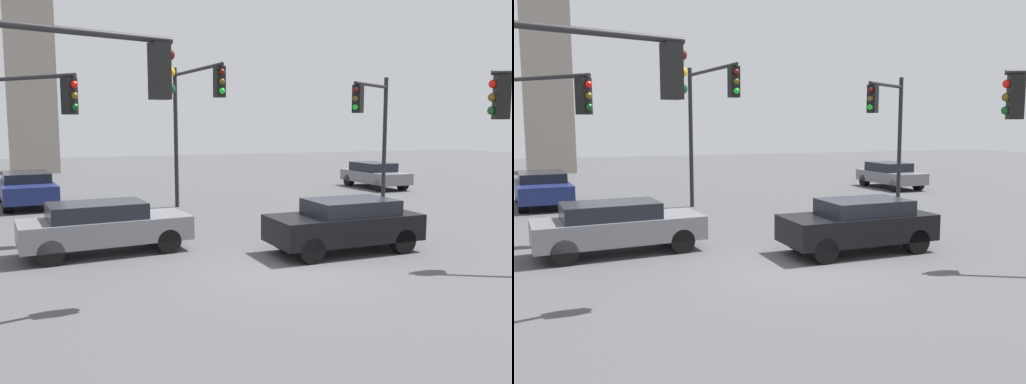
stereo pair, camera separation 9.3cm
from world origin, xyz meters
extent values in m
plane|color=#4C4C4F|center=(0.00, 0.00, 0.00)|extent=(93.20, 93.20, 0.00)
cylinder|color=black|center=(-5.02, -1.58, 4.80)|extent=(3.85, 1.10, 0.12)
cube|color=black|center=(-3.35, -1.15, 4.25)|extent=(0.39, 0.39, 1.00)
sphere|color=#4C0F0C|center=(-3.16, -1.10, 4.55)|extent=(0.20, 0.20, 0.20)
sphere|color=yellow|center=(-3.16, -1.10, 4.25)|extent=(0.20, 0.20, 0.20)
sphere|color=#14471E|center=(-3.16, -1.10, 3.95)|extent=(0.20, 0.20, 0.20)
cylinder|color=black|center=(-5.83, 6.13, 4.63)|extent=(2.82, 3.25, 0.12)
cube|color=black|center=(-4.63, 4.73, 4.08)|extent=(0.45, 0.45, 1.00)
sphere|color=red|center=(-4.50, 4.58, 4.38)|extent=(0.20, 0.20, 0.20)
sphere|color=#594714|center=(-4.50, 4.58, 4.08)|extent=(0.20, 0.20, 0.20)
sphere|color=#14471E|center=(-4.50, 4.58, 3.78)|extent=(0.20, 0.20, 0.20)
cylinder|color=black|center=(7.34, 7.23, 2.57)|extent=(0.16, 0.16, 5.15)
cylinder|color=black|center=(6.17, 6.48, 4.77)|extent=(2.42, 1.60, 0.12)
cube|color=black|center=(5.20, 5.86, 4.22)|extent=(0.44, 0.44, 1.00)
sphere|color=#4C0F0C|center=(5.04, 5.75, 4.52)|extent=(0.20, 0.20, 0.20)
sphere|color=#594714|center=(5.04, 5.75, 4.22)|extent=(0.20, 0.20, 0.20)
sphere|color=green|center=(5.04, 5.75, 3.92)|extent=(0.20, 0.20, 0.20)
cylinder|color=black|center=(-0.43, 10.23, 2.76)|extent=(0.16, 0.16, 5.52)
cylinder|color=black|center=(-0.17, 8.00, 5.23)|extent=(0.63, 4.47, 0.12)
cube|color=black|center=(0.06, 6.02, 4.68)|extent=(0.35, 0.35, 1.00)
sphere|color=#4C0F0C|center=(0.08, 5.82, 4.98)|extent=(0.20, 0.20, 0.20)
sphere|color=#594714|center=(0.08, 5.82, 4.68)|extent=(0.20, 0.20, 0.20)
sphere|color=green|center=(0.08, 5.82, 4.38)|extent=(0.20, 0.20, 0.20)
cube|color=black|center=(4.40, -1.45, 3.92)|extent=(0.44, 0.44, 1.00)
sphere|color=red|center=(4.23, -1.35, 4.22)|extent=(0.20, 0.20, 0.20)
sphere|color=#594714|center=(4.23, -1.35, 3.92)|extent=(0.20, 0.20, 0.20)
sphere|color=#14471E|center=(4.23, -1.35, 3.62)|extent=(0.20, 0.20, 0.20)
cube|color=black|center=(1.80, 1.01, 0.66)|extent=(3.96, 1.79, 0.67)
cube|color=black|center=(2.00, 1.02, 1.17)|extent=(2.23, 1.55, 0.43)
cylinder|color=black|center=(0.48, 0.29, 0.32)|extent=(0.65, 0.32, 0.64)
cylinder|color=black|center=(0.45, 1.69, 0.32)|extent=(0.65, 0.32, 0.64)
cylinder|color=black|center=(3.15, 0.34, 0.32)|extent=(0.65, 0.32, 0.64)
cylinder|color=black|center=(3.13, 1.74, 0.32)|extent=(0.65, 0.32, 0.64)
cube|color=navy|center=(-6.05, 12.71, 0.66)|extent=(2.42, 4.84, 0.66)
cube|color=black|center=(-6.07, 12.95, 1.16)|extent=(1.98, 2.77, 0.42)
cylinder|color=black|center=(-5.09, 11.21, 0.33)|extent=(0.42, 0.69, 0.66)
cylinder|color=black|center=(-6.70, 11.05, 0.33)|extent=(0.42, 0.69, 0.66)
cylinder|color=black|center=(-5.40, 14.37, 0.33)|extent=(0.42, 0.69, 0.66)
cylinder|color=black|center=(-7.01, 14.22, 0.33)|extent=(0.42, 0.69, 0.66)
cube|color=slate|center=(-3.95, 3.16, 0.62)|extent=(4.36, 2.09, 0.61)
cube|color=black|center=(-4.16, 3.14, 1.11)|extent=(2.49, 1.71, 0.45)
cylinder|color=black|center=(-2.59, 3.99, 0.32)|extent=(0.66, 0.36, 0.63)
cylinder|color=black|center=(-2.46, 2.60, 0.32)|extent=(0.66, 0.36, 0.63)
cylinder|color=black|center=(-5.45, 3.72, 0.32)|extent=(0.66, 0.36, 0.63)
cylinder|color=black|center=(-5.31, 2.33, 0.32)|extent=(0.66, 0.36, 0.63)
cube|color=slate|center=(10.78, 12.88, 0.59)|extent=(1.88, 4.05, 0.57)
cube|color=black|center=(10.77, 13.08, 1.08)|extent=(1.61, 2.28, 0.49)
cylinder|color=black|center=(11.54, 11.55, 0.31)|extent=(0.33, 0.63, 0.62)
cylinder|color=black|center=(10.10, 11.50, 0.31)|extent=(0.33, 0.63, 0.62)
cylinder|color=black|center=(11.45, 14.26, 0.31)|extent=(0.33, 0.63, 0.62)
cylinder|color=black|center=(10.02, 14.22, 0.31)|extent=(0.33, 0.63, 0.62)
cube|color=gray|center=(-5.90, 29.74, 11.27)|extent=(3.16, 3.16, 22.53)
camera|label=1|loc=(-5.35, -10.91, 3.30)|focal=37.71mm
camera|label=2|loc=(-5.26, -10.94, 3.30)|focal=37.71mm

